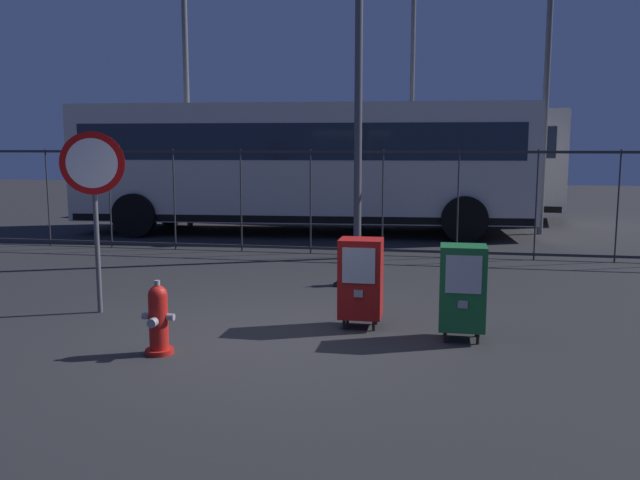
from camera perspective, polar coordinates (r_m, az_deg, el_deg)
name	(u,v)px	position (r m, az deg, el deg)	size (l,w,h in m)	color
ground_plane	(273,336)	(7.26, -4.08, -8.32)	(60.00, 60.00, 0.00)	#262628
fire_hydrant	(158,319)	(6.76, -13.83, -6.70)	(0.33, 0.32, 0.75)	red
newspaper_box_primary	(361,278)	(7.48, 3.55, -3.31)	(0.48, 0.42, 1.02)	black
newspaper_box_secondary	(462,287)	(7.14, 12.24, -4.04)	(0.48, 0.42, 1.02)	black
stop_sign	(94,184)	(8.45, -19.02, 4.62)	(0.71, 0.31, 2.23)	#4C4F54
traffic_cone	(347,268)	(9.79, 2.34, -2.44)	(0.36, 0.36, 0.53)	black
fence_barrier	(346,201)	(12.50, 2.29, 3.38)	(18.03, 0.04, 2.00)	#2D2D33
bus_near	(302,161)	(15.68, -1.54, 6.86)	(10.66, 3.40, 3.00)	beige
bus_far	(375,158)	(19.47, 4.83, 7.08)	(10.73, 3.80, 3.00)	beige
street_light_near_left	(412,79)	(21.09, 8.00, 13.63)	(0.32, 0.32, 7.08)	#4C4F54
street_light_near_right	(185,46)	(17.30, -11.60, 16.13)	(0.32, 0.32, 7.87)	#4C4F54
street_light_far_left	(548,62)	(16.33, 19.11, 14.35)	(0.32, 0.32, 6.78)	#4C4F54
street_light_far_right	(359,29)	(12.21, 3.39, 17.76)	(0.32, 0.32, 7.07)	#4C4F54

